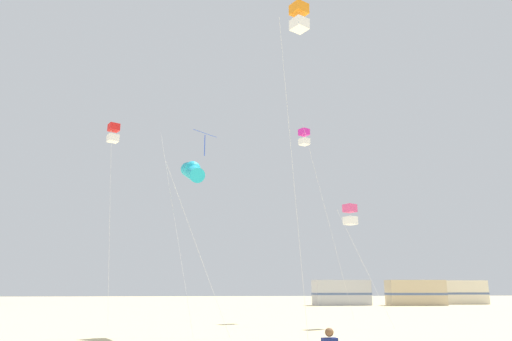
% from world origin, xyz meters
% --- Properties ---
extents(kite_box_rainbow, '(2.88, 2.07, 6.57)m').
position_xyz_m(kite_box_rainbow, '(5.91, 19.12, 5.99)').
color(kite_box_rainbow, silver).
rests_on(kite_box_rainbow, ground).
extents(kite_box_magenta, '(3.45, 3.19, 12.83)m').
position_xyz_m(kite_box_magenta, '(4.53, 24.45, 12.22)').
color(kite_box_magenta, silver).
rests_on(kite_box_magenta, ground).
extents(kite_diamond_blue, '(2.87, 2.87, 9.89)m').
position_xyz_m(kite_diamond_blue, '(-2.36, 16.56, 9.27)').
color(kite_diamond_blue, silver).
rests_on(kite_diamond_blue, ground).
extents(kite_tube_cyan, '(2.93, 3.13, 8.08)m').
position_xyz_m(kite_tube_cyan, '(-2.79, 15.42, 7.37)').
color(kite_tube_cyan, silver).
rests_on(kite_tube_cyan, ground).
extents(kite_box_orange, '(1.23, 1.23, 13.33)m').
position_xyz_m(kite_box_orange, '(1.52, 10.50, 12.72)').
color(kite_box_orange, silver).
rests_on(kite_box_orange, ground).
extents(kite_box_scarlet, '(0.92, 0.92, 11.77)m').
position_xyz_m(kite_box_scarlet, '(-7.92, 21.61, 11.17)').
color(kite_box_scarlet, silver).
rests_on(kite_box_scarlet, ground).
extents(rv_van_silver, '(6.58, 2.77, 2.80)m').
position_xyz_m(rv_van_silver, '(13.23, 47.65, 1.39)').
color(rv_van_silver, '#B7BABF').
rests_on(rv_van_silver, ground).
extents(rv_van_tan, '(6.49, 2.48, 2.80)m').
position_xyz_m(rv_van_tan, '(21.53, 46.48, 1.39)').
color(rv_van_tan, '#C6B28C').
rests_on(rv_van_tan, ground).
extents(rv_van_cream, '(6.57, 2.74, 2.80)m').
position_xyz_m(rv_van_cream, '(28.38, 49.68, 1.39)').
color(rv_van_cream, beige).
rests_on(rv_van_cream, ground).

